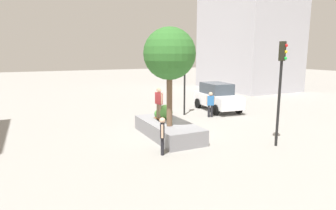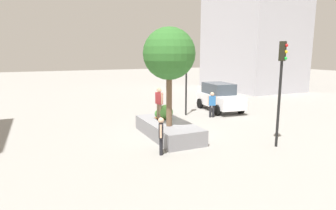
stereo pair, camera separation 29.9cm
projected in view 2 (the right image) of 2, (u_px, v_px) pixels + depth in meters
ground_plane at (169, 134)px, 15.53m from camera, size 120.00×120.00×0.00m
planter_ledge at (168, 129)px, 14.96m from camera, size 4.61×2.01×0.77m
plaza_tree at (169, 54)px, 13.51m from camera, size 2.48×2.48×4.74m
boxwood_shrub at (159, 114)px, 15.73m from camera, size 0.49×0.49×0.49m
hedge_clump at (166, 112)px, 15.46m from camera, size 0.79×0.79×0.79m
skateboard at (159, 119)px, 15.41m from camera, size 0.82×0.30×0.07m
skateboarder at (159, 101)px, 15.24m from camera, size 0.55×0.29×1.66m
police_car at (219, 97)px, 21.54m from camera, size 4.60×2.43×2.06m
traffic_light_corner at (281, 77)px, 12.84m from camera, size 0.37×0.36×4.79m
traffic_light_median at (186, 71)px, 19.62m from camera, size 0.35×0.29×4.55m
pedestrian_crossing at (161, 133)px, 12.22m from camera, size 0.51×0.35×1.62m
passerby_with_bag at (212, 103)px, 19.32m from camera, size 0.35×0.54×1.71m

